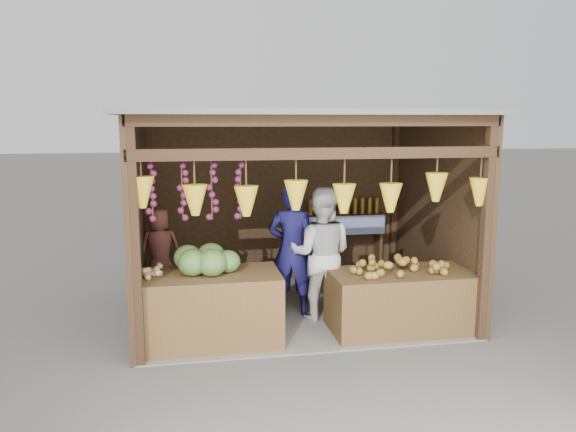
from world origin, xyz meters
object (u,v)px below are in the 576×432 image
object	(u,v)px
counter_right	(400,301)
woman_standing	(321,254)
man_standing	(292,250)
counter_left	(209,309)
vendor_seated	(160,250)

from	to	relation	value
counter_right	woman_standing	distance (m)	1.14
man_standing	woman_standing	distance (m)	0.41
woman_standing	counter_left	bearing A→B (deg)	40.03
counter_right	vendor_seated	size ratio (longest dim) A/B	1.55
woman_standing	vendor_seated	xyz separation A→B (m)	(-2.02, 0.53, 0.02)
man_standing	vendor_seated	xyz separation A→B (m)	(-1.69, 0.30, 0.01)
man_standing	woman_standing	size ratio (longest dim) A/B	1.01
counter_right	woman_standing	bearing A→B (deg)	146.25
counter_right	man_standing	bearing A→B (deg)	145.80
counter_right	woman_standing	size ratio (longest dim) A/B	0.99
counter_right	vendor_seated	bearing A→B (deg)	159.05
counter_right	woman_standing	world-z (taller)	woman_standing
man_standing	counter_left	bearing A→B (deg)	55.33
counter_right	counter_left	bearing A→B (deg)	179.81
counter_left	man_standing	bearing A→B (deg)	35.60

